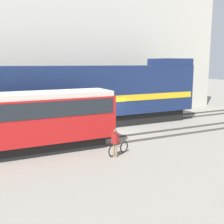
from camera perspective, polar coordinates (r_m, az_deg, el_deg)
name	(u,v)px	position (r m, az deg, el deg)	size (l,w,h in m)	color
ground_plane	(119,133)	(21.02, 1.51, -4.24)	(120.00, 120.00, 0.00)	gray
track_near	(132,138)	(19.41, 4.13, -5.26)	(60.00, 1.50, 0.14)	#47423D
track_far	(103,124)	(23.51, -1.75, -2.54)	(60.00, 1.50, 0.14)	#47423D
building_backdrop	(73,46)	(29.79, -7.83, 13.10)	(31.69, 6.00, 13.66)	beige
freight_locomotive	(86,96)	(22.50, -5.36, 3.36)	(19.70, 3.04, 5.53)	black
streetcar	(32,119)	(16.68, -15.91, -1.32)	(9.49, 2.54, 3.50)	black
bicycle	(118,149)	(16.07, 1.33, -7.47)	(1.57, 0.72, 0.74)	black
person	(115,140)	(15.48, 0.62, -5.81)	(0.34, 0.42, 1.58)	#8C7A5B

